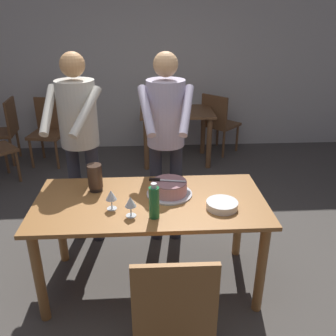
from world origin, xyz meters
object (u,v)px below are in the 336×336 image
(chair_near_side, at_px, (173,309))
(cake_knife, at_px, (160,180))
(background_table, at_px, (176,122))
(wine_glass_far, at_px, (130,202))
(background_chair_2, at_px, (218,122))
(background_chair_3, at_px, (49,129))
(background_chair_1, at_px, (4,129))
(hurricane_lamp, at_px, (95,178))
(plate_stack, at_px, (222,205))
(main_dining_table, at_px, (150,214))
(person_cutting_cake, at_px, (166,131))
(person_standing_beside, at_px, (79,131))
(cake_on_platter, at_px, (169,188))
(water_bottle, at_px, (154,202))
(wine_glass_near, at_px, (111,196))

(chair_near_side, bearing_deg, cake_knife, 92.63)
(background_table, bearing_deg, wine_glass_far, -100.80)
(background_chair_2, relative_size, background_chair_3, 1.00)
(cake_knife, xyz_separation_m, background_chair_1, (-2.09, 2.54, -0.37))
(cake_knife, distance_m, background_chair_3, 2.93)
(hurricane_lamp, relative_size, background_chair_3, 0.23)
(cake_knife, bearing_deg, chair_near_side, -87.37)
(background_chair_1, bearing_deg, chair_near_side, -57.97)
(plate_stack, distance_m, background_chair_3, 3.34)
(main_dining_table, xyz_separation_m, hurricane_lamp, (-0.41, 0.18, 0.22))
(person_cutting_cake, bearing_deg, chair_near_side, -91.30)
(person_standing_beside, xyz_separation_m, background_chair_1, (-1.43, 1.99, -0.58))
(main_dining_table, distance_m, background_table, 2.55)
(person_cutting_cake, bearing_deg, cake_on_platter, -90.14)
(water_bottle, xyz_separation_m, chair_near_side, (0.09, -0.55, -0.37))
(background_chair_2, bearing_deg, person_cutting_cake, -112.25)
(background_chair_1, bearing_deg, cake_knife, -50.46)
(water_bottle, xyz_separation_m, hurricane_lamp, (-0.44, 0.41, -0.01))
(background_chair_3, bearing_deg, background_chair_1, 177.55)
(wine_glass_far, distance_m, background_chair_1, 3.43)
(wine_glass_far, bearing_deg, background_chair_2, 68.72)
(cake_on_platter, height_order, chair_near_side, chair_near_side)
(cake_knife, distance_m, plate_stack, 0.49)
(plate_stack, bearing_deg, background_chair_3, 124.57)
(main_dining_table, bearing_deg, plate_stack, -15.53)
(wine_glass_near, height_order, background_chair_3, background_chair_3)
(person_cutting_cake, xyz_separation_m, background_chair_2, (0.90, 2.19, -0.58))
(plate_stack, bearing_deg, water_bottle, -168.96)
(cake_knife, relative_size, person_cutting_cake, 0.16)
(wine_glass_near, bearing_deg, background_chair_1, 122.66)
(person_cutting_cake, distance_m, background_table, 1.99)
(person_cutting_cake, xyz_separation_m, person_standing_beside, (-0.73, 0.03, 0.00))
(hurricane_lamp, relative_size, person_standing_beside, 0.12)
(main_dining_table, distance_m, person_standing_beside, 0.98)
(person_cutting_cake, xyz_separation_m, background_chair_1, (-2.16, 2.02, -0.58))
(plate_stack, relative_size, background_chair_2, 0.24)
(cake_on_platter, distance_m, background_chair_2, 2.89)
(background_table, distance_m, background_chair_3, 1.79)
(cake_on_platter, height_order, wine_glass_near, wine_glass_near)
(wine_glass_near, relative_size, person_standing_beside, 0.08)
(cake_on_platter, distance_m, background_chair_1, 3.36)
(background_chair_1, bearing_deg, person_standing_beside, -54.23)
(main_dining_table, relative_size, cake_on_platter, 4.91)
(plate_stack, bearing_deg, hurricane_lamp, 160.59)
(wine_glass_near, xyz_separation_m, background_chair_2, (1.31, 2.91, -0.36))
(hurricane_lamp, relative_size, person_cutting_cake, 0.12)
(background_table, bearing_deg, chair_near_side, -94.79)
(main_dining_table, distance_m, chair_near_side, 0.80)
(cake_knife, height_order, background_chair_3, background_chair_3)
(chair_near_side, height_order, background_chair_1, same)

